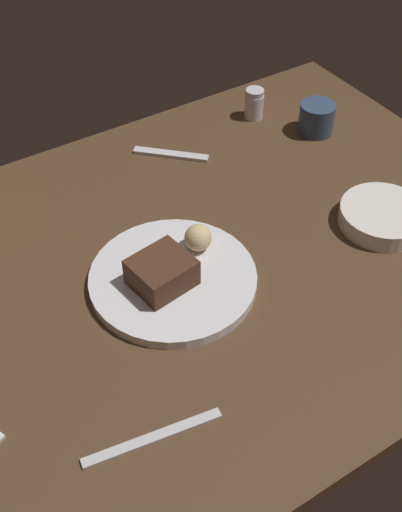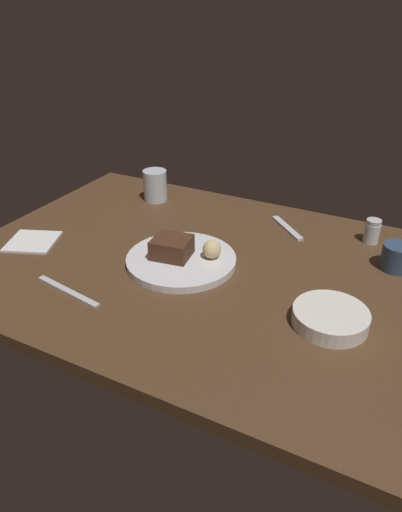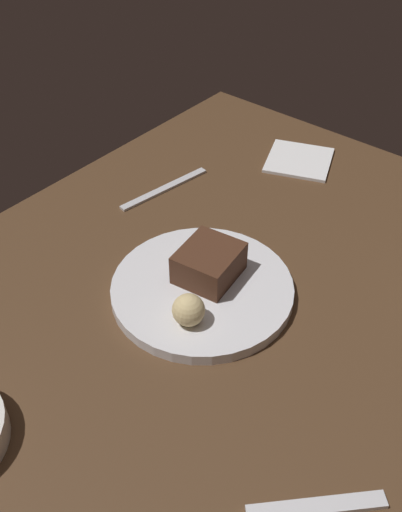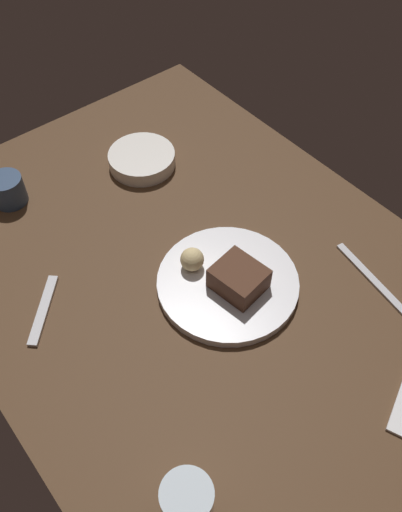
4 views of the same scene
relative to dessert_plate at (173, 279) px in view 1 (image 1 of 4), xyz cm
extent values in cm
cube|color=#4C331E|center=(5.36, 2.51, -2.38)|extent=(120.00, 84.00, 3.00)
cylinder|color=silver|center=(0.00, 0.00, 0.00)|extent=(26.73, 26.73, 1.76)
cube|color=#472819|center=(-2.22, -0.56, 3.27)|extent=(10.02, 9.20, 4.78)
sphere|color=#DBC184|center=(6.71, 3.17, 3.13)|extent=(4.51, 4.51, 4.51)
cylinder|color=silver|center=(39.06, 32.49, 1.74)|extent=(4.01, 4.01, 5.23)
cylinder|color=silver|center=(39.06, 32.49, 4.95)|extent=(3.81, 3.81, 1.20)
cylinder|color=white|center=(38.02, -7.30, 0.78)|extent=(15.08, 15.08, 3.32)
cylinder|color=#334766|center=(46.59, 21.21, 2.27)|extent=(7.19, 7.19, 6.30)
cube|color=silver|center=(17.10, 29.76, -0.53)|extent=(12.05, 11.71, 0.70)
cube|color=silver|center=(-16.22, -22.32, -0.63)|extent=(18.98, 4.44, 0.50)
camera|label=1|loc=(-33.69, -61.52, 74.46)|focal=45.15mm
camera|label=2|loc=(49.05, -84.81, 57.51)|focal=32.76mm
camera|label=3|loc=(46.55, 38.38, 59.24)|focal=40.42mm
camera|label=4|loc=(-42.42, 41.30, 81.95)|focal=37.59mm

